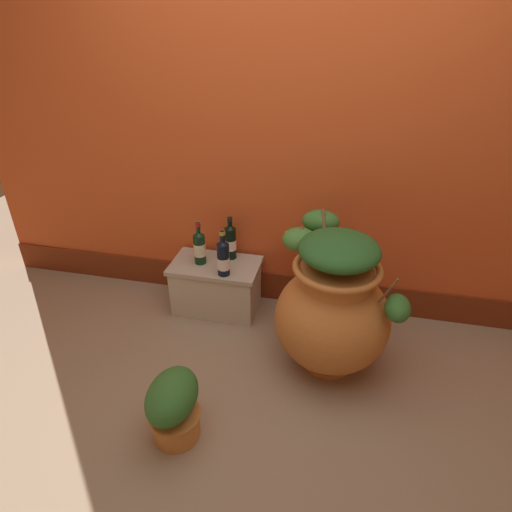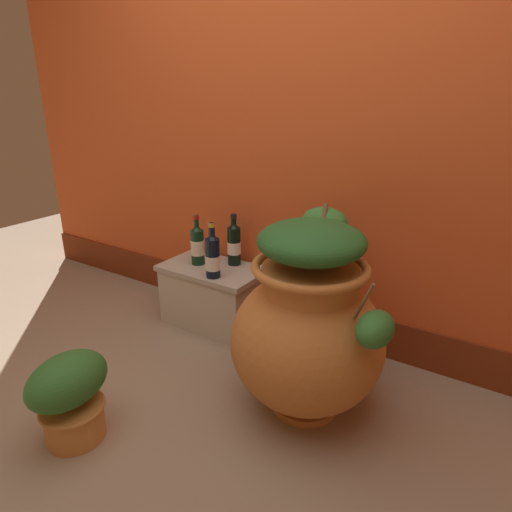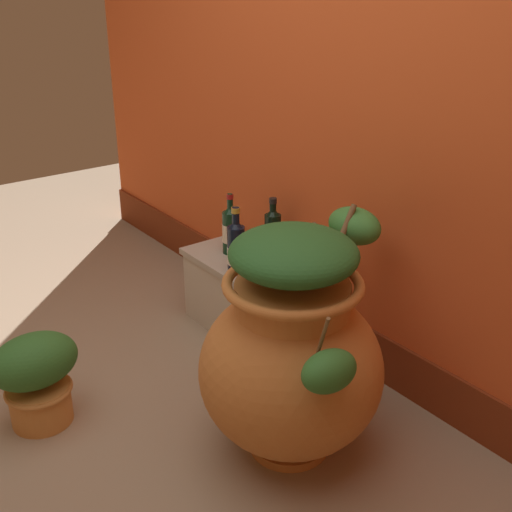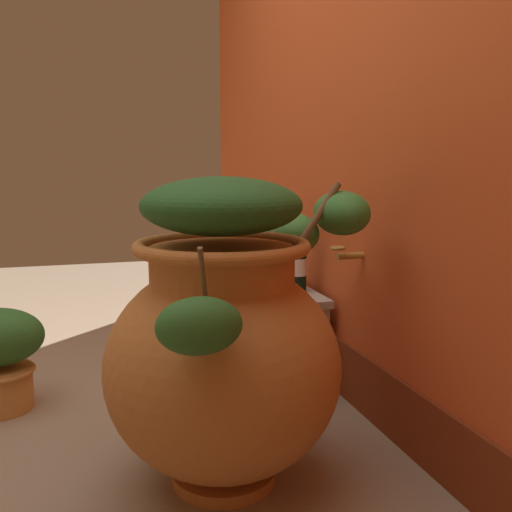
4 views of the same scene
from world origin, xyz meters
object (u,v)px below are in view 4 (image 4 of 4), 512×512
(wine_bottle_left, at_px, (248,264))
(wine_bottle_middle, at_px, (259,256))
(terracotta_urn, at_px, (226,341))
(wine_bottle_right, at_px, (297,260))

(wine_bottle_left, height_order, wine_bottle_middle, wine_bottle_left)
(terracotta_urn, distance_m, wine_bottle_left, 0.77)
(wine_bottle_middle, distance_m, wine_bottle_right, 0.22)
(terracotta_urn, height_order, wine_bottle_left, terracotta_urn)
(wine_bottle_left, relative_size, wine_bottle_middle, 1.04)
(wine_bottle_left, distance_m, wine_bottle_middle, 0.22)
(wine_bottle_right, bearing_deg, wine_bottle_middle, -148.76)
(wine_bottle_left, bearing_deg, wine_bottle_middle, 151.46)
(wine_bottle_right, bearing_deg, terracotta_urn, -33.69)
(wine_bottle_left, height_order, wine_bottle_right, wine_bottle_left)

